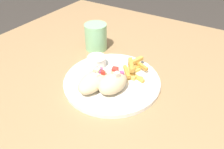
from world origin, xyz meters
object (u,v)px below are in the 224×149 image
Objects in this scene: pita_sandwich_near at (113,83)px; sauce_ramekin at (97,61)px; pita_sandwich_far at (93,81)px; water_glass at (96,38)px; plate at (112,81)px; fries_pile at (132,70)px.

pita_sandwich_near is 1.72× the size of sauce_ramekin.
pita_sandwich_far reaches higher than sauce_ramekin.
water_glass is (0.12, 0.09, 0.01)m from sauce_ramekin.
water_glass is at bearing 55.42° from pita_sandwich_near.
pita_sandwich_far is (-0.06, 0.03, 0.03)m from plate.
pita_sandwich_near is at bearing -70.26° from pita_sandwich_far.
plate is 0.07m from pita_sandwich_far.
water_glass reaches higher than sauce_ramekin.
pita_sandwich_far reaches higher than fries_pile.
pita_sandwich_near is 0.10m from fries_pile.
pita_sandwich_far is at bearing -146.35° from water_glass.
water_glass is (0.22, 0.15, 0.01)m from pita_sandwich_far.
water_glass reaches higher than plate.
pita_sandwich_near is at bearing -144.93° from plate.
plate is 4.74× the size of sauce_ramekin.
pita_sandwich_near reaches higher than fries_pile.
pita_sandwich_far is 1.84× the size of sauce_ramekin.
sauce_ramekin is (-0.02, 0.12, 0.01)m from fries_pile.
plate is at bearing 148.07° from fries_pile.
pita_sandwich_near reaches higher than sauce_ramekin.
plate is 0.24m from water_glass.
pita_sandwich_near reaches higher than plate.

